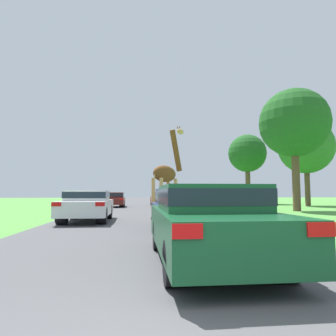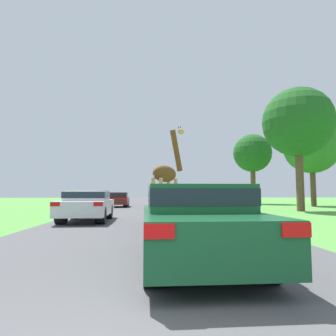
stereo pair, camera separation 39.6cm
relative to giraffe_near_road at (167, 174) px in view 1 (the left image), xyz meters
name	(u,v)px [view 1 (the left image)]	position (x,y,z in m)	size (l,w,h in m)	color
road	(140,205)	(-1.16, 16.89, -2.21)	(8.23, 120.00, 0.00)	#4C4C4F
giraffe_near_road	(167,174)	(0.00, 0.00, 0.00)	(2.03, 2.27, 4.93)	tan
car_lead_maroon	(209,221)	(-0.18, -9.48, -1.45)	(1.90, 4.47, 1.42)	#144C28
car_queue_right	(114,199)	(-3.56, 12.82, -1.51)	(1.91, 3.99, 1.32)	#561914
car_queue_left	(160,199)	(0.85, 14.67, -1.49)	(1.84, 4.39, 1.32)	maroon
car_far_ahead	(181,207)	(0.06, -4.34, -1.44)	(1.87, 4.30, 1.42)	navy
car_verge_right	(87,205)	(-3.72, -1.12, -1.46)	(1.98, 4.27, 1.39)	silver
car_rear_follower	(181,200)	(2.08, 9.26, -1.49)	(1.77, 4.31, 1.32)	silver
tree_left_edge	(306,147)	(15.42, 13.21, 3.68)	(5.42, 5.42, 8.63)	brown
tree_centre_back	(247,154)	(11.67, 19.41, 3.74)	(4.51, 4.51, 8.27)	brown
tree_right_cluster	(294,123)	(9.77, 5.20, 4.07)	(4.94, 4.94, 8.80)	brown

